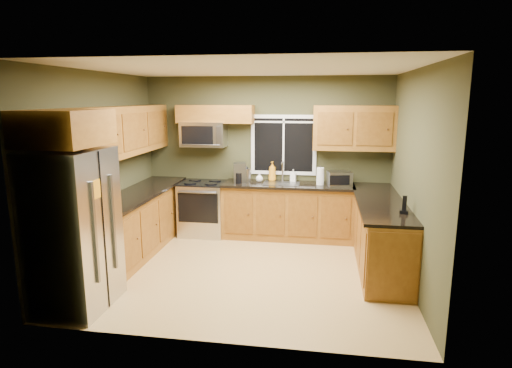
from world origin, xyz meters
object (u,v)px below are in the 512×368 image
(toaster_oven, at_px, (339,179))
(soap_bottle_b, at_px, (293,175))
(cordless_phone, at_px, (404,208))
(microwave, at_px, (204,134))
(refrigerator, at_px, (74,230))
(soap_bottle_a, at_px, (272,171))
(range, at_px, (203,208))
(soap_bottle_c, at_px, (259,177))
(kettle, at_px, (246,174))
(paper_towel_roll, at_px, (320,176))
(coffee_maker, at_px, (240,173))

(toaster_oven, height_order, soap_bottle_b, toaster_oven)
(cordless_phone, bearing_deg, microwave, 149.96)
(refrigerator, height_order, soap_bottle_a, refrigerator)
(range, relative_size, cordless_phone, 4.20)
(soap_bottle_c, bearing_deg, kettle, -176.04)
(soap_bottle_a, distance_m, soap_bottle_c, 0.26)
(soap_bottle_c, bearing_deg, microwave, 177.74)
(refrigerator, xyz_separation_m, microwave, (0.69, 2.91, 0.83))
(paper_towel_roll, height_order, soap_bottle_c, paper_towel_roll)
(soap_bottle_a, bearing_deg, soap_bottle_c, -147.01)
(soap_bottle_a, bearing_deg, microwave, -175.39)
(soap_bottle_a, relative_size, cordless_phone, 1.49)
(soap_bottle_a, bearing_deg, kettle, -160.85)
(soap_bottle_b, relative_size, cordless_phone, 0.92)
(kettle, xyz_separation_m, paper_towel_roll, (1.24, -0.06, 0.01))
(paper_towel_roll, bearing_deg, microwave, 176.65)
(coffee_maker, distance_m, cordless_phone, 2.89)
(coffee_maker, distance_m, paper_towel_roll, 1.34)
(refrigerator, bearing_deg, soap_bottle_a, 58.21)
(kettle, distance_m, cordless_phone, 2.85)
(refrigerator, distance_m, toaster_oven, 4.06)
(toaster_oven, relative_size, paper_towel_roll, 1.36)
(refrigerator, relative_size, cordless_phone, 8.07)
(refrigerator, distance_m, soap_bottle_c, 3.31)
(toaster_oven, bearing_deg, cordless_phone, -65.29)
(coffee_maker, relative_size, soap_bottle_b, 1.62)
(microwave, distance_m, toaster_oven, 2.40)
(refrigerator, xyz_separation_m, soap_bottle_c, (1.66, 2.87, 0.12))
(coffee_maker, bearing_deg, soap_bottle_a, 23.21)
(microwave, distance_m, kettle, 1.00)
(soap_bottle_c, bearing_deg, soap_bottle_a, 32.99)
(microwave, bearing_deg, cordless_phone, -30.04)
(range, height_order, soap_bottle_c, soap_bottle_c)
(microwave, bearing_deg, kettle, -4.11)
(microwave, height_order, toaster_oven, microwave)
(soap_bottle_a, height_order, cordless_phone, soap_bottle_a)
(range, relative_size, soap_bottle_c, 6.12)
(soap_bottle_a, height_order, soap_bottle_b, soap_bottle_a)
(kettle, relative_size, cordless_phone, 1.23)
(paper_towel_roll, xyz_separation_m, soap_bottle_a, (-0.82, 0.21, 0.03))
(range, bearing_deg, toaster_oven, -0.46)
(kettle, bearing_deg, soap_bottle_c, 3.96)
(microwave, relative_size, soap_bottle_a, 2.29)
(kettle, xyz_separation_m, cordless_phone, (2.29, -1.70, -0.06))
(coffee_maker, distance_m, soap_bottle_a, 0.57)
(kettle, xyz_separation_m, soap_bottle_b, (0.79, 0.15, -0.02))
(coffee_maker, bearing_deg, kettle, 37.54)
(coffee_maker, relative_size, cordless_phone, 1.48)
(range, bearing_deg, kettle, 6.34)
(kettle, bearing_deg, soap_bottle_a, 19.15)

